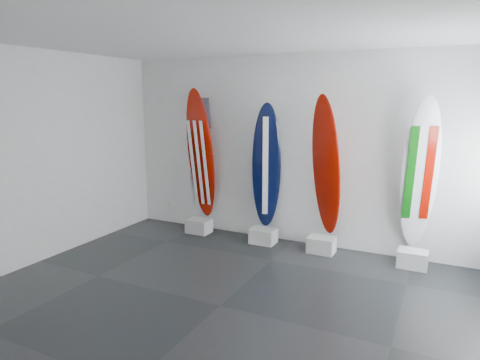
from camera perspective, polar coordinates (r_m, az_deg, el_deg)
The scene contains 14 objects.
floor at distance 5.06m, azimuth -2.67°, elevation -16.47°, with size 6.00×6.00×0.00m, color black.
ceiling at distance 4.54m, azimuth -3.02°, elevation 19.46°, with size 6.00×6.00×0.00m, color white.
wall_back at distance 6.83m, azimuth 7.42°, elevation 3.91°, with size 6.00×6.00×0.00m, color silver.
wall_front at distance 2.73m, azimuth -29.48°, elevation -8.14°, with size 6.00×6.00×0.00m, color silver.
wall_left at distance 6.55m, azimuth -26.45°, elevation 2.55°, with size 5.00×5.00×0.00m, color silver.
display_block_usa at distance 7.52m, azimuth -5.53°, elevation -6.15°, with size 0.40×0.30×0.24m, color silver.
surfboard_usa at distance 7.34m, azimuth -5.30°, elevation 3.37°, with size 0.51×0.08×2.27m, color #8C0C02.
display_block_navy at distance 6.98m, azimuth 3.13°, elevation -7.49°, with size 0.40×0.30×0.24m, color silver.
surfboard_navy at distance 6.80m, azimuth 3.56°, elevation 1.82°, with size 0.46×0.08×2.02m, color black.
display_block_swiss at distance 6.69m, azimuth 10.85°, elevation -8.53°, with size 0.40×0.30×0.24m, color silver.
surfboard_swiss at distance 6.49m, azimuth 11.47°, elevation 1.74°, with size 0.49×0.08×2.17m, color #8C0C02.
display_block_italy at distance 6.49m, azimuth 22.11°, elevation -9.76°, with size 0.40×0.30×0.24m, color silver.
surfboard_italy at distance 6.29m, azimuth 22.96°, elevation 0.76°, with size 0.49×0.08×2.16m, color white.
wall_outlet at distance 8.15m, azimuth -9.38°, elevation -3.24°, with size 0.09×0.02×0.13m, color silver.
Camera 1 is at (2.19, -3.92, 2.33)m, focal length 31.84 mm.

